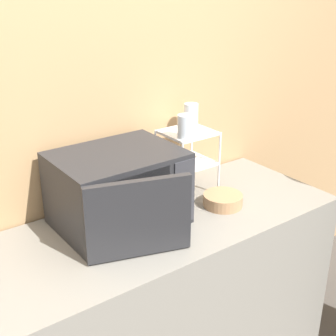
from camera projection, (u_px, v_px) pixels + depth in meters
name	position (u px, v px, depth m)	size (l,w,h in m)	color
wall_back	(99.00, 120.00, 2.10)	(8.00, 0.06, 2.60)	tan
counter	(148.00, 314.00, 2.15)	(1.79, 0.65, 0.92)	gray
microwave	(119.00, 190.00, 1.93)	(0.52, 0.54, 0.32)	#262628
dish_rack	(187.00, 149.00, 2.20)	(0.23, 0.22, 0.31)	white
glass_front_left	(185.00, 127.00, 2.05)	(0.07, 0.07, 0.11)	silver
glass_back_right	(191.00, 115.00, 2.23)	(0.07, 0.07, 0.11)	silver
bowl	(223.00, 200.00, 2.14)	(0.18, 0.18, 0.06)	#AD7F56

